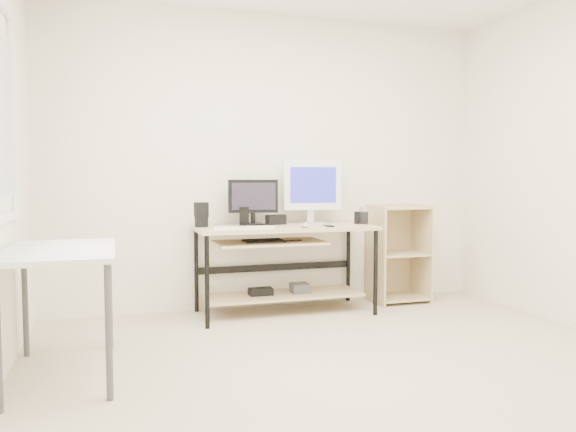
% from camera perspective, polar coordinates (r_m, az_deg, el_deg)
% --- Properties ---
extents(room, '(4.01, 4.01, 2.62)m').
position_cam_1_polar(room, '(3.16, 5.94, 6.77)').
color(room, beige).
rests_on(room, ground).
extents(desk, '(1.50, 0.65, 0.75)m').
position_cam_1_polar(desk, '(4.76, -0.64, -3.55)').
color(desk, tan).
rests_on(desk, ground).
extents(side_table, '(0.60, 1.00, 0.75)m').
position_cam_1_polar(side_table, '(3.51, -22.09, -4.38)').
color(side_table, white).
rests_on(side_table, ground).
extents(shelf_unit, '(0.50, 0.40, 0.90)m').
position_cam_1_polar(shelf_unit, '(5.37, 10.98, -3.69)').
color(shelf_unit, tan).
rests_on(shelf_unit, ground).
extents(black_monitor, '(0.43, 0.18, 0.39)m').
position_cam_1_polar(black_monitor, '(4.81, -3.57, 1.73)').
color(black_monitor, black).
rests_on(black_monitor, desk).
extents(white_imac, '(0.53, 0.17, 0.56)m').
position_cam_1_polar(white_imac, '(4.99, 2.49, 2.99)').
color(white_imac, silver).
rests_on(white_imac, desk).
extents(keyboard, '(0.50, 0.15, 0.02)m').
position_cam_1_polar(keyboard, '(4.48, -4.50, -1.20)').
color(keyboard, white).
rests_on(keyboard, desk).
extents(mouse, '(0.08, 0.11, 0.04)m').
position_cam_1_polar(mouse, '(4.55, 1.74, -0.98)').
color(mouse, '#B8B8BD').
rests_on(mouse, desk).
extents(center_speaker, '(0.19, 0.12, 0.09)m').
position_cam_1_polar(center_speaker, '(4.86, -1.25, -0.38)').
color(center_speaker, black).
rests_on(center_speaker, desk).
extents(speaker_left, '(0.11, 0.11, 0.20)m').
position_cam_1_polar(speaker_left, '(4.68, -8.80, 0.20)').
color(speaker_left, black).
rests_on(speaker_left, desk).
extents(speaker_right, '(0.10, 0.10, 0.11)m').
position_cam_1_polar(speaker_right, '(4.96, 7.44, -0.18)').
color(speaker_right, black).
rests_on(speaker_right, desk).
extents(audio_controller, '(0.09, 0.06, 0.16)m').
position_cam_1_polar(audio_controller, '(4.78, -4.49, -0.02)').
color(audio_controller, black).
rests_on(audio_controller, desk).
extents(volume_puck, '(0.08, 0.08, 0.03)m').
position_cam_1_polar(volume_puck, '(4.66, -2.40, -0.94)').
color(volume_puck, black).
rests_on(volume_puck, desk).
extents(smartphone, '(0.08, 0.13, 0.01)m').
position_cam_1_polar(smartphone, '(4.69, 4.19, -1.01)').
color(smartphone, black).
rests_on(smartphone, desk).
extents(coaster, '(0.10, 0.10, 0.01)m').
position_cam_1_polar(coaster, '(4.92, 7.67, -0.82)').
color(coaster, '#976444').
rests_on(coaster, desk).
extents(drinking_glass, '(0.08, 0.08, 0.15)m').
position_cam_1_polar(drinking_glass, '(4.91, 7.68, 0.07)').
color(drinking_glass, white).
rests_on(drinking_glass, coaster).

